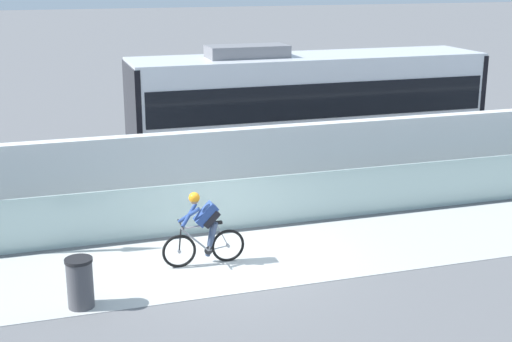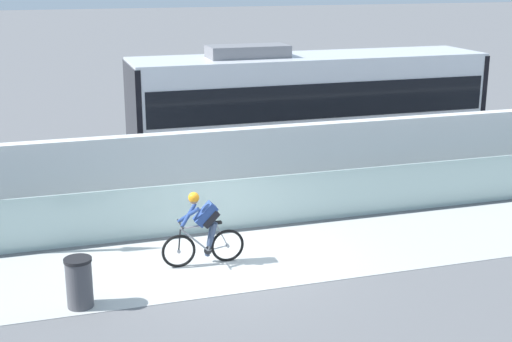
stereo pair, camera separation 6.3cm
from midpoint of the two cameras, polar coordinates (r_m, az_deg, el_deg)
The scene contains 9 objects.
ground_plane at distance 15.42m, azimuth -2.43°, elevation -7.20°, with size 200.00×200.00×0.00m, color slate.
bike_path_deck at distance 15.41m, azimuth -2.43°, elevation -7.18°, with size 32.00×3.20×0.01m, color beige.
glass_parapet at distance 16.88m, azimuth -4.08°, elevation -2.90°, with size 32.00×0.05×1.24m, color #ADC6C1.
concrete_barrier_wall at distance 18.44m, azimuth -5.40°, elevation -0.01°, with size 32.00×0.36×2.04m, color white.
tram_rail_near at distance 21.06m, azimuth -6.76°, elevation -0.90°, with size 32.00×0.08×0.01m, color #595654.
tram_rail_far at distance 22.42m, azimuth -7.45°, elevation 0.11°, with size 32.00×0.08×0.01m, color #595654.
tram at distance 22.52m, azimuth 4.25°, elevation 5.21°, with size 11.06×2.54×3.81m.
cyclist_on_bike at distance 15.03m, azimuth -4.08°, elevation -4.64°, with size 1.77×0.58×1.61m.
trash_bin at distance 13.66m, azimuth -13.71°, elevation -8.60°, with size 0.51×0.51×0.96m.
Camera 2 is at (-3.58, -13.73, 6.03)m, focal length 50.46 mm.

